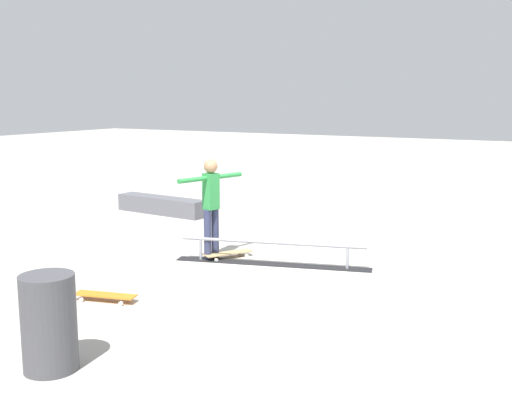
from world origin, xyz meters
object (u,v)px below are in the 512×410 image
at_px(skater_main, 211,202).
at_px(skateboard_main, 228,253).
at_px(skate_ledge, 162,205).
at_px(trash_bin, 49,323).
at_px(loose_skateboard_orange, 105,295).
at_px(grind_rail, 272,254).

bearing_deg(skater_main, skateboard_main, -36.83).
distance_m(skate_ledge, skateboard_main, 4.15).
xyz_separation_m(skater_main, skateboard_main, (-0.21, -0.16, -0.84)).
bearing_deg(skater_main, trash_bin, -151.88).
distance_m(skateboard_main, trash_bin, 4.41).
relative_size(skateboard_main, loose_skateboard_orange, 0.96).
bearing_deg(skateboard_main, trash_bin, 39.70).
xyz_separation_m(skateboard_main, trash_bin, (-0.73, 4.33, 0.39)).
height_order(grind_rail, skate_ledge, grind_rail).
xyz_separation_m(skater_main, loose_skateboard_orange, (0.01, 2.41, -0.84)).
height_order(skate_ledge, trash_bin, trash_bin).
xyz_separation_m(skate_ledge, skater_main, (-3.07, 2.70, 0.73)).
bearing_deg(skateboard_main, grind_rail, 119.39).
bearing_deg(trash_bin, skate_ledge, -59.75).
bearing_deg(grind_rail, trash_bin, 73.36).
bearing_deg(loose_skateboard_orange, skateboard_main, -109.42).
xyz_separation_m(grind_rail, skate_ledge, (4.07, -2.55, 0.02)).
xyz_separation_m(grind_rail, trash_bin, (0.07, 4.32, 0.30)).
bearing_deg(skater_main, loose_skateboard_orange, -164.87).
bearing_deg(skateboard_main, skate_ledge, -97.54).
relative_size(grind_rail, trash_bin, 3.22).
relative_size(grind_rail, loose_skateboard_orange, 3.60).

